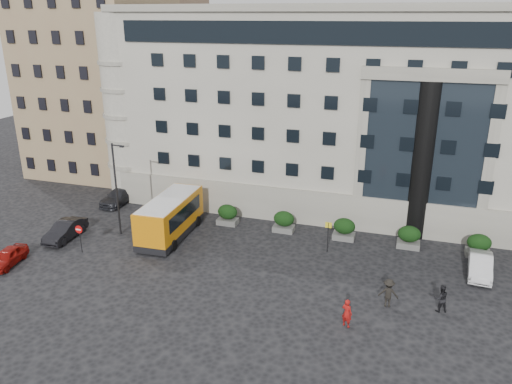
% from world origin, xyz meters
% --- Properties ---
extents(ground, '(120.00, 120.00, 0.00)m').
position_xyz_m(ground, '(0.00, 0.00, 0.00)').
color(ground, black).
rests_on(ground, ground).
extents(civic_building, '(44.00, 24.00, 18.00)m').
position_xyz_m(civic_building, '(6.00, 22.00, 9.00)').
color(civic_building, gray).
rests_on(civic_building, ground).
extents(entrance_column, '(1.80, 1.80, 13.00)m').
position_xyz_m(entrance_column, '(12.00, 10.30, 6.50)').
color(entrance_column, black).
rests_on(entrance_column, ground).
extents(apartment_near, '(14.00, 14.00, 20.00)m').
position_xyz_m(apartment_near, '(-24.00, 20.00, 10.00)').
color(apartment_near, '#8F7153').
rests_on(apartment_near, ground).
extents(apartment_far, '(13.00, 13.00, 22.00)m').
position_xyz_m(apartment_far, '(-27.00, 38.00, 11.00)').
color(apartment_far, '#7F604A').
rests_on(apartment_far, ground).
extents(hedge_a, '(1.80, 1.26, 1.84)m').
position_xyz_m(hedge_a, '(-4.00, 7.80, 0.93)').
color(hedge_a, '#575755').
rests_on(hedge_a, ground).
extents(hedge_b, '(1.80, 1.26, 1.84)m').
position_xyz_m(hedge_b, '(1.20, 7.80, 0.93)').
color(hedge_b, '#575755').
rests_on(hedge_b, ground).
extents(hedge_c, '(1.80, 1.26, 1.84)m').
position_xyz_m(hedge_c, '(6.40, 7.80, 0.93)').
color(hedge_c, '#575755').
rests_on(hedge_c, ground).
extents(hedge_d, '(1.80, 1.26, 1.84)m').
position_xyz_m(hedge_d, '(11.60, 7.80, 0.93)').
color(hedge_d, '#575755').
rests_on(hedge_d, ground).
extents(hedge_e, '(1.80, 1.26, 1.84)m').
position_xyz_m(hedge_e, '(16.80, 7.80, 0.93)').
color(hedge_e, '#575755').
rests_on(hedge_e, ground).
extents(street_lamp, '(1.16, 0.18, 8.00)m').
position_xyz_m(street_lamp, '(-11.94, 3.00, 4.37)').
color(street_lamp, '#262628').
rests_on(street_lamp, ground).
extents(bus_stop_sign, '(0.50, 0.08, 2.52)m').
position_xyz_m(bus_stop_sign, '(5.50, 5.00, 1.73)').
color(bus_stop_sign, '#262628').
rests_on(bus_stop_sign, ground).
extents(no_entry_sign, '(0.64, 0.16, 2.32)m').
position_xyz_m(no_entry_sign, '(-13.00, -1.04, 1.65)').
color(no_entry_sign, '#262628').
rests_on(no_entry_sign, ground).
extents(minibus, '(3.25, 8.15, 3.36)m').
position_xyz_m(minibus, '(-7.67, 3.97, 1.85)').
color(minibus, orange).
rests_on(minibus, ground).
extents(red_truck, '(3.21, 5.76, 2.95)m').
position_xyz_m(red_truck, '(-16.47, 18.41, 1.51)').
color(red_truck, '#970B0E').
rests_on(red_truck, ground).
extents(parked_car_a, '(2.07, 3.92, 1.27)m').
position_xyz_m(parked_car_a, '(-17.00, -4.44, 0.64)').
color(parked_car_a, maroon).
rests_on(parked_car_a, ground).
extents(parked_car_b, '(1.83, 4.60, 1.49)m').
position_xyz_m(parked_car_b, '(-15.88, 0.82, 0.75)').
color(parked_car_b, black).
rests_on(parked_car_b, ground).
extents(parked_car_c, '(2.14, 4.98, 1.43)m').
position_xyz_m(parked_car_c, '(-16.15, 9.42, 0.71)').
color(parked_car_c, black).
rests_on(parked_car_c, ground).
extents(parked_car_d, '(2.41, 5.19, 1.44)m').
position_xyz_m(parked_car_d, '(-12.83, 12.43, 0.72)').
color(parked_car_d, black).
rests_on(parked_car_d, ground).
extents(white_taxi, '(1.89, 4.55, 1.46)m').
position_xyz_m(white_taxi, '(16.64, 4.67, 0.73)').
color(white_taxi, silver).
rests_on(white_taxi, ground).
extents(pedestrian_a, '(0.79, 0.68, 1.84)m').
position_xyz_m(pedestrian_a, '(8.35, -4.62, 0.92)').
color(pedestrian_a, '#9F120F').
rests_on(pedestrian_a, ground).
extents(pedestrian_b, '(1.07, 0.95, 1.84)m').
position_xyz_m(pedestrian_b, '(13.78, -1.17, 0.92)').
color(pedestrian_b, black).
rests_on(pedestrian_b, ground).
extents(pedestrian_c, '(1.28, 0.77, 1.94)m').
position_xyz_m(pedestrian_c, '(10.58, -1.61, 0.97)').
color(pedestrian_c, black).
rests_on(pedestrian_c, ground).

